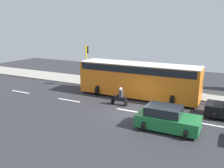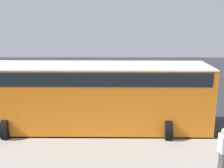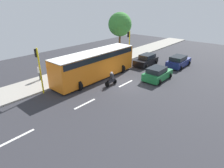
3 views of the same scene
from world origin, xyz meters
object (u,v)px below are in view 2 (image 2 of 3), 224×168
object	(u,v)px
city_bus	(89,93)
motorcycle	(102,100)
car_green	(34,86)
pedestrian_near_signal	(223,150)

from	to	relation	value
city_bus	motorcycle	size ratio (longest dim) A/B	7.19
city_bus	car_green	bearing A→B (deg)	-143.53
car_green	city_bus	xyz separation A→B (m)	(5.73, 4.24, 1.14)
car_green	motorcycle	world-z (taller)	motorcycle
pedestrian_near_signal	motorcycle	bearing A→B (deg)	-148.33
motorcycle	pedestrian_near_signal	distance (m)	8.16
city_bus	motorcycle	distance (m)	3.08
car_green	motorcycle	size ratio (longest dim) A/B	2.55
city_bus	pedestrian_near_signal	world-z (taller)	city_bus
car_green	pedestrian_near_signal	size ratio (longest dim) A/B	2.31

